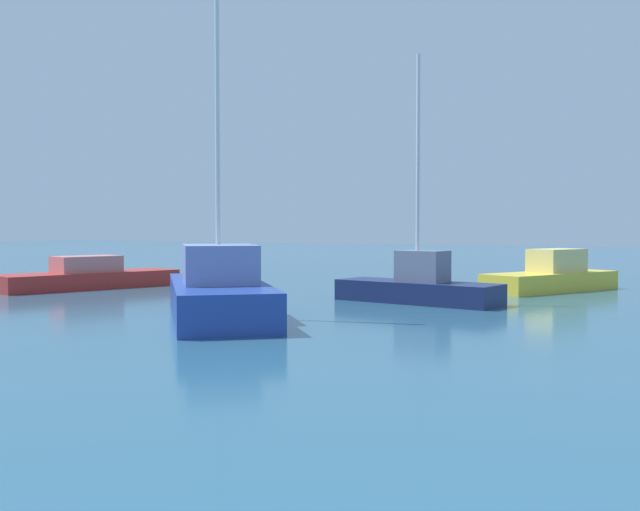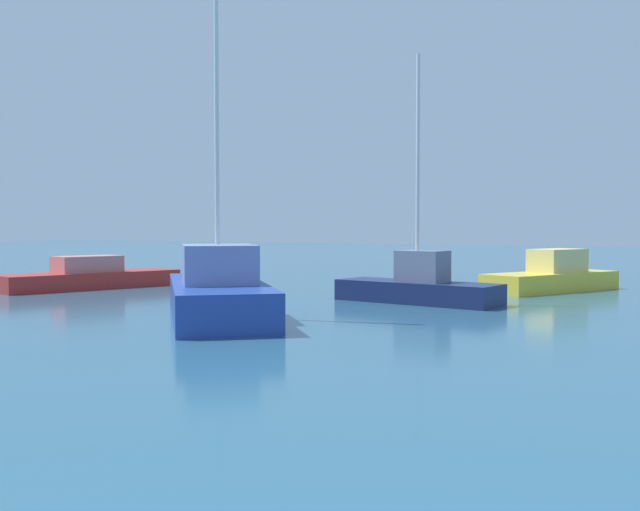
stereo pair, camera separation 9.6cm
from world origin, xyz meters
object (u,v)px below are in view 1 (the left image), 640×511
at_px(sailboat_navy_near_pier, 418,285).
at_px(sailboat_blue_far_right, 219,292).
at_px(motorboat_red_distant_north, 89,277).
at_px(motorboat_yellow_behind_lamppost, 552,277).

bearing_deg(sailboat_navy_near_pier, sailboat_blue_far_right, 152.51).
bearing_deg(motorboat_red_distant_north, sailboat_blue_far_right, -116.17).
bearing_deg(sailboat_blue_far_right, motorboat_yellow_behind_lamppost, -25.36).
relative_size(sailboat_blue_far_right, motorboat_yellow_behind_lamppost, 1.46).
distance_m(sailboat_navy_near_pier, motorboat_yellow_behind_lamppost, 7.17).
height_order(sailboat_navy_near_pier, motorboat_red_distant_north, sailboat_navy_near_pier).
bearing_deg(motorboat_yellow_behind_lamppost, sailboat_navy_near_pier, 156.73).
relative_size(motorboat_yellow_behind_lamppost, motorboat_red_distant_north, 0.85).
distance_m(motorboat_yellow_behind_lamppost, motorboat_red_distant_north, 18.07).
distance_m(sailboat_blue_far_right, motorboat_yellow_behind_lamppost, 14.20).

